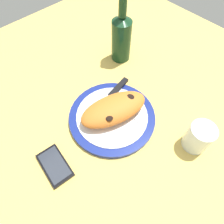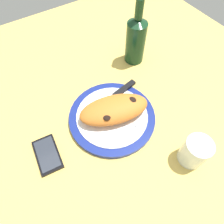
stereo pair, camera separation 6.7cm
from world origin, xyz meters
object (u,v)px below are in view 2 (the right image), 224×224
Objects in this scene: fork at (129,127)px; wine_bottle at (136,39)px; plate at (112,117)px; knife at (118,93)px; smartphone at (47,154)px; calzone at (115,110)px; water_glass at (194,153)px.

wine_bottle is at bearing 51.26° from fork.
plate is at bearing 106.52° from fork.
wine_bottle is (23.81, 20.05, 9.13)cm from plate.
knife is 23.03cm from wine_bottle.
smartphone is at bearing -167.24° from knife.
plate is 1.17× the size of calzone.
fork is 20.91cm from water_glass.
wine_bottle is at bearing 41.82° from calzone.
water_glass is 0.38× the size of wine_bottle.
calzone is (0.83, -0.50, 3.95)cm from plate.
wine_bottle is at bearing 23.29° from smartphone.
wine_bottle reaches higher than smartphone.
wine_bottle is (11.32, 45.10, 5.87)cm from water_glass.
wine_bottle reaches higher than water_glass.
water_glass is at bearing -63.50° from plate.
plate is at bearing 148.84° from calzone.
wine_bottle is (47.99, 20.66, 9.47)cm from smartphone.
knife reaches higher than plate.
plate is 1.92× the size of fork.
water_glass is (36.67, -24.44, 3.60)cm from smartphone.
water_glass is at bearing -60.00° from fork.
water_glass reaches higher than knife.
plate is at bearing 1.44° from smartphone.
smartphone is at bearing -156.71° from wine_bottle.
fork is at bearing 120.00° from water_glass.
water_glass is (10.40, -18.02, 2.09)cm from fork.
calzone is 0.99× the size of wine_bottle.
wine_bottle reaches higher than knife.
fork is 27.08cm from smartphone.
calzone is at bearing 0.24° from smartphone.
fork is at bearing -128.74° from wine_bottle.
smartphone is at bearing -179.76° from calzone.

